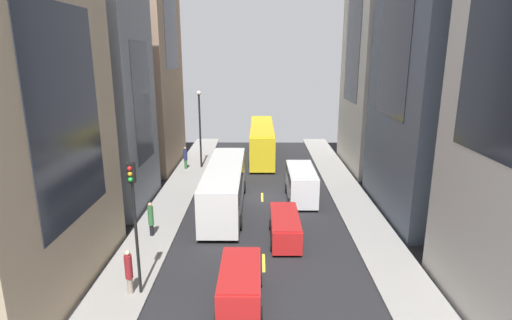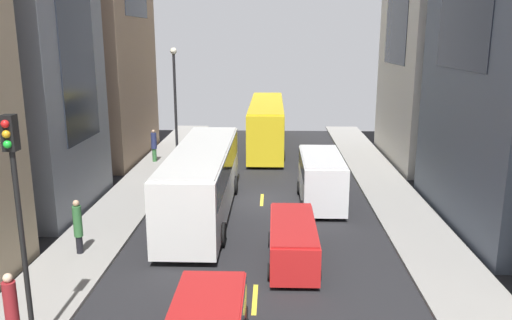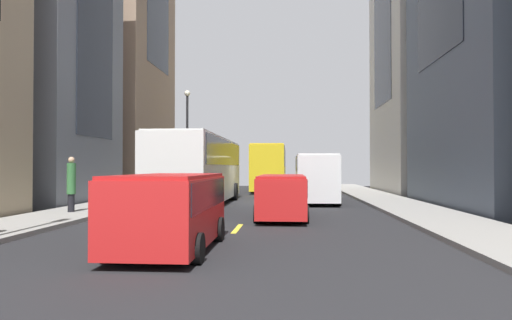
% 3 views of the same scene
% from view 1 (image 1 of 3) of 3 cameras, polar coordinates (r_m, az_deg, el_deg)
% --- Properties ---
extents(ground_plane, '(40.88, 40.88, 0.00)m').
position_cam_1_polar(ground_plane, '(32.79, 0.87, -5.24)').
color(ground_plane, black).
extents(sidewalk_west, '(2.92, 44.00, 0.15)m').
position_cam_1_polar(sidewalk_west, '(33.44, -11.22, -4.99)').
color(sidewalk_west, gray).
rests_on(sidewalk_west, ground).
extents(sidewalk_east, '(2.92, 44.00, 0.15)m').
position_cam_1_polar(sidewalk_east, '(33.56, 12.93, -5.01)').
color(sidewalk_east, gray).
rests_on(sidewalk_east, ground).
extents(lane_stripe_1, '(0.16, 2.00, 0.01)m').
position_cam_1_polar(lane_stripe_1, '(23.21, 1.08, -14.17)').
color(lane_stripe_1, yellow).
rests_on(lane_stripe_1, ground).
extents(lane_stripe_2, '(0.16, 2.00, 0.01)m').
position_cam_1_polar(lane_stripe_2, '(32.79, 0.87, -5.23)').
color(lane_stripe_2, yellow).
rests_on(lane_stripe_2, ground).
extents(lane_stripe_3, '(0.16, 2.00, 0.01)m').
position_cam_1_polar(lane_stripe_3, '(42.80, 0.76, -0.39)').
color(lane_stripe_3, yellow).
rests_on(lane_stripe_3, ground).
extents(lane_stripe_4, '(0.16, 2.00, 0.01)m').
position_cam_1_polar(lane_stripe_4, '(53.00, 0.70, 2.60)').
color(lane_stripe_4, yellow).
rests_on(lane_stripe_4, ground).
extents(building_west_1, '(9.47, 7.71, 15.55)m').
position_cam_1_polar(building_west_1, '(32.18, -23.73, 7.39)').
color(building_west_1, slate).
rests_on(building_west_1, ground).
extents(building_east_2, '(7.68, 10.50, 29.38)m').
position_cam_1_polar(building_east_2, '(42.25, 18.97, 18.75)').
color(building_east_2, beige).
rests_on(building_east_2, ground).
extents(city_bus_white, '(2.81, 11.60, 3.35)m').
position_cam_1_polar(city_bus_white, '(29.84, -4.41, -3.26)').
color(city_bus_white, silver).
rests_on(city_bus_white, ground).
extents(streetcar_yellow, '(2.70, 13.51, 3.59)m').
position_cam_1_polar(streetcar_yellow, '(44.67, 0.83, 3.06)').
color(streetcar_yellow, yellow).
rests_on(streetcar_yellow, ground).
extents(delivery_van_white, '(2.26, 5.41, 2.58)m').
position_cam_1_polar(delivery_van_white, '(31.94, 6.36, -3.02)').
color(delivery_van_white, white).
rests_on(delivery_van_white, ground).
extents(car_red_0, '(2.05, 4.33, 1.75)m').
position_cam_1_polar(car_red_0, '(19.57, -2.24, -16.70)').
color(car_red_0, red).
rests_on(car_red_0, ground).
extents(car_red_2, '(1.88, 4.79, 1.61)m').
position_cam_1_polar(car_red_2, '(25.44, 4.08, -9.10)').
color(car_red_2, red).
rests_on(car_red_2, ground).
extents(pedestrian_waiting_curb, '(0.38, 0.38, 2.19)m').
position_cam_1_polar(pedestrian_waiting_curb, '(40.45, -9.84, 0.39)').
color(pedestrian_waiting_curb, '#336B38').
rests_on(pedestrian_waiting_curb, ground).
extents(pedestrian_crossing_near, '(0.34, 0.34, 2.17)m').
position_cam_1_polar(pedestrian_crossing_near, '(26.33, -14.49, -7.88)').
color(pedestrian_crossing_near, black).
rests_on(pedestrian_crossing_near, ground).
extents(pedestrian_walking_far, '(0.36, 0.36, 2.23)m').
position_cam_1_polar(pedestrian_walking_far, '(20.70, -17.36, -14.56)').
color(pedestrian_walking_far, gray).
rests_on(pedestrian_walking_far, ground).
extents(traffic_light_near_corner, '(0.32, 0.44, 6.41)m').
position_cam_1_polar(traffic_light_near_corner, '(19.28, -16.72, -6.15)').
color(traffic_light_near_corner, black).
rests_on(traffic_light_near_corner, ground).
extents(streetlamp_near, '(0.44, 0.44, 7.55)m').
position_cam_1_polar(streetlamp_near, '(40.09, -7.87, 5.35)').
color(streetlamp_near, black).
rests_on(streetlamp_near, ground).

